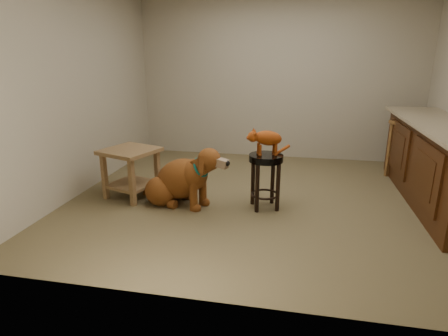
% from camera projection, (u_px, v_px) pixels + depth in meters
% --- Properties ---
extents(floor, '(4.50, 4.00, 0.01)m').
position_uv_depth(floor, '(264.00, 199.00, 4.47)').
color(floor, brown).
rests_on(floor, ground).
extents(room_shell, '(4.54, 4.04, 2.62)m').
position_uv_depth(room_shell, '(269.00, 52.00, 3.97)').
color(room_shell, '#A29983').
rests_on(room_shell, ground).
extents(cabinet_run, '(0.70, 2.56, 0.94)m').
position_uv_depth(cabinet_run, '(438.00, 166.00, 4.25)').
color(cabinet_run, '#3F1F0B').
rests_on(cabinet_run, ground).
extents(padded_stool, '(0.40, 0.40, 0.62)m').
position_uv_depth(padded_stool, '(266.00, 170.00, 4.10)').
color(padded_stool, black).
rests_on(padded_stool, ground).
extents(wood_stool, '(0.57, 0.57, 0.80)m').
position_uv_depth(wood_stool, '(409.00, 150.00, 5.06)').
color(wood_stool, brown).
rests_on(wood_stool, ground).
extents(side_table, '(0.73, 0.73, 0.59)m').
position_uv_depth(side_table, '(131.00, 166.00, 4.45)').
color(side_table, brown).
rests_on(side_table, ground).
extents(golden_retriever, '(1.13, 0.69, 0.75)m').
position_uv_depth(golden_retriever, '(181.00, 180.00, 4.26)').
color(golden_retriever, brown).
rests_on(golden_retriever, ground).
extents(tabby_kitten, '(0.47, 0.31, 0.32)m').
position_uv_depth(tabby_kitten, '(266.00, 139.00, 4.00)').
color(tabby_kitten, '#8C370E').
rests_on(tabby_kitten, padded_stool).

